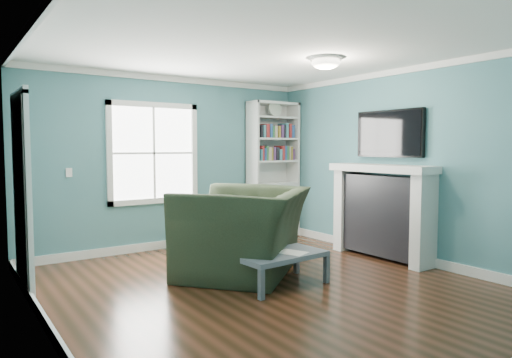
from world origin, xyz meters
TOP-DOWN VIEW (x-y plane):
  - floor at (0.00, 0.00)m, footprint 5.00×5.00m
  - room_walls at (0.00, 0.00)m, footprint 5.00×5.00m
  - trim at (0.00, 0.00)m, footprint 4.50×5.00m
  - window at (-0.30, 2.49)m, footprint 1.40×0.06m
  - bookshelf at (1.77, 2.30)m, footprint 0.90×0.35m
  - fireplace at (2.08, 0.20)m, footprint 0.44×1.58m
  - tv at (2.20, 0.20)m, footprint 0.06×1.10m
  - door at (-2.22, 1.40)m, footprint 0.12×0.98m
  - ceiling_fixture at (0.90, 0.10)m, footprint 0.38×0.38m
  - light_switch at (-1.50, 2.48)m, footprint 0.08×0.01m
  - recliner at (0.12, 0.67)m, footprint 1.88×1.81m
  - coffee_table at (0.16, 0.01)m, footprint 1.04×0.61m
  - paper_sheet at (0.27, -0.06)m, footprint 0.33×0.37m

SIDE VIEW (x-z plane):
  - floor at x=0.00m, z-range 0.00..0.00m
  - coffee_table at x=0.16m, z-range 0.14..0.50m
  - paper_sheet at x=0.27m, z-range 0.37..0.37m
  - fireplace at x=2.08m, z-range -0.01..1.29m
  - recliner at x=0.12m, z-range 0.00..1.39m
  - bookshelf at x=1.77m, z-range -0.23..2.08m
  - door at x=-2.22m, z-range -0.01..2.16m
  - light_switch at x=-1.50m, z-range 1.14..1.26m
  - trim at x=0.00m, z-range -0.06..2.54m
  - window at x=-0.30m, z-range 0.70..2.20m
  - room_walls at x=0.00m, z-range -0.92..4.08m
  - tv at x=2.20m, z-range 1.40..2.05m
  - ceiling_fixture at x=0.90m, z-range 2.47..2.63m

